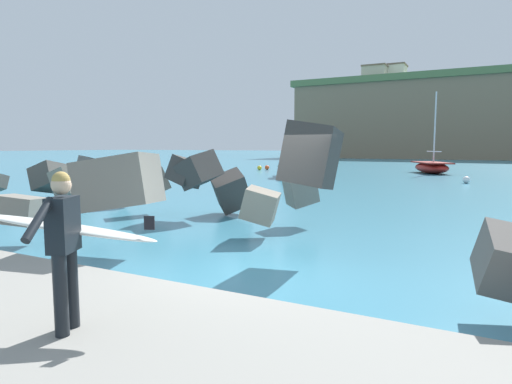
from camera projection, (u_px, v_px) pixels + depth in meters
The scene contains 12 objects.
ground_plane at pixel (250, 270), 8.02m from camera, with size 400.00×400.00×0.00m, color teal.
walkway_path at pixel (67, 356), 4.48m from camera, with size 48.00×4.40×0.24m, color gray.
breakwater_jetty at pixel (263, 191), 10.56m from camera, with size 31.15×8.48×2.80m.
surfer_with_board at pixel (66, 237), 4.81m from camera, with size 2.06×1.47×1.78m.
boat_near_right at pixel (290, 169), 31.59m from camera, with size 4.35×6.15×2.07m.
boat_mid_centre at pixel (431, 167), 36.51m from camera, with size 4.13×5.47×6.74m.
mooring_buoy_inner at pixel (466, 180), 26.64m from camera, with size 0.44×0.44×0.44m.
mooring_buoy_middle at pixel (267, 168), 41.95m from camera, with size 0.44×0.44×0.44m.
mooring_buoy_outer at pixel (260, 168), 41.27m from camera, with size 0.44×0.44×0.44m.
headland_bluff at pixel (505, 119), 84.76m from camera, with size 75.21×37.66×15.02m.
station_building_west at pixel (389, 76), 93.84m from camera, with size 7.00×5.12×4.67m.
station_building_central at pixel (375, 76), 91.86m from camera, with size 5.00×5.49×4.16m.
Camera 1 is at (3.72, -6.89, 2.28)m, focal length 30.42 mm.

